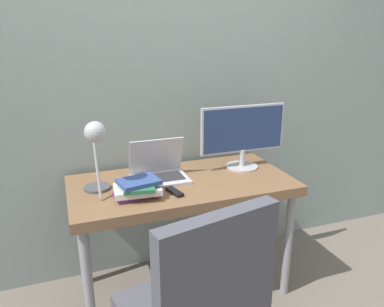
# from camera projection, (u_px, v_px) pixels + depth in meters

# --- Properties ---
(wall_back) EXTENTS (8.00, 0.05, 2.60)m
(wall_back) POSITION_uv_depth(u_px,v_px,m) (162.00, 85.00, 2.46)
(wall_back) COLOR gray
(wall_back) RESTS_ON ground_plane
(desk) EXTENTS (1.34, 0.67, 0.77)m
(desk) POSITION_uv_depth(u_px,v_px,m) (182.00, 192.00, 2.29)
(desk) COLOR brown
(desk) RESTS_ON ground_plane
(laptop) EXTENTS (0.33, 0.25, 0.25)m
(laptop) POSITION_uv_depth(u_px,v_px,m) (159.00, 171.00, 2.28)
(laptop) COLOR silver
(laptop) RESTS_ON desk
(monitor) EXTENTS (0.58, 0.21, 0.42)m
(monitor) POSITION_uv_depth(u_px,v_px,m) (243.00, 133.00, 2.42)
(monitor) COLOR #B7B7BC
(monitor) RESTS_ON desk
(desk_lamp) EXTENTS (0.15, 0.30, 0.44)m
(desk_lamp) POSITION_uv_depth(u_px,v_px,m) (96.00, 146.00, 1.94)
(desk_lamp) COLOR #4C4C51
(desk_lamp) RESTS_ON desk
(office_chair) EXTENTS (0.63, 0.60, 1.03)m
(office_chair) POSITION_uv_depth(u_px,v_px,m) (200.00, 304.00, 1.54)
(office_chair) COLOR black
(office_chair) RESTS_ON ground_plane
(book_stack) EXTENTS (0.26, 0.22, 0.10)m
(book_stack) POSITION_uv_depth(u_px,v_px,m) (138.00, 188.00, 2.04)
(book_stack) COLOR #753384
(book_stack) RESTS_ON desk
(tv_remote) EXTENTS (0.07, 0.14, 0.02)m
(tv_remote) POSITION_uv_depth(u_px,v_px,m) (175.00, 192.00, 2.09)
(tv_remote) COLOR black
(tv_remote) RESTS_ON desk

